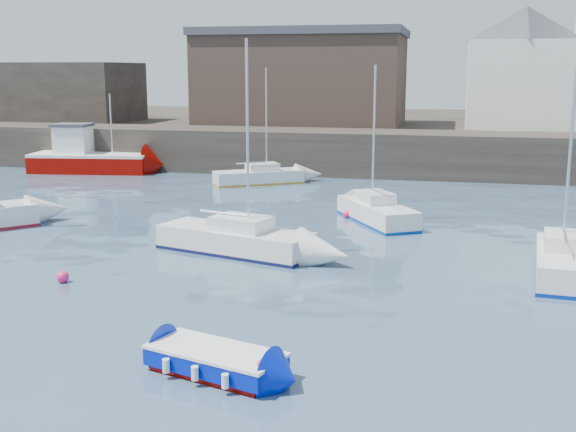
% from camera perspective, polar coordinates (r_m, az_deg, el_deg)
% --- Properties ---
extents(water, '(220.00, 220.00, 0.00)m').
position_cam_1_polar(water, '(18.11, -8.85, -12.10)').
color(water, '#2D4760').
rests_on(water, ground).
extents(quay_wall, '(90.00, 5.00, 3.00)m').
position_cam_1_polar(quay_wall, '(51.07, 5.89, 5.01)').
color(quay_wall, '#28231E').
rests_on(quay_wall, ground).
extents(land_strip, '(90.00, 32.00, 2.80)m').
position_cam_1_polar(land_strip, '(68.89, 7.82, 6.54)').
color(land_strip, '#28231E').
rests_on(land_strip, ground).
extents(bldg_east_d, '(11.14, 11.14, 8.95)m').
position_cam_1_polar(bldg_east_d, '(57.03, 18.13, 11.09)').
color(bldg_east_d, white).
rests_on(bldg_east_d, land_strip).
extents(warehouse, '(16.40, 10.40, 7.60)m').
position_cam_1_polar(warehouse, '(59.65, 1.17, 10.92)').
color(warehouse, '#3D2D26').
rests_on(warehouse, land_strip).
extents(bldg_west, '(14.00, 8.00, 5.00)m').
position_cam_1_polar(bldg_west, '(66.89, -18.05, 9.29)').
color(bldg_west, '#353028').
rests_on(bldg_west, land_strip).
extents(blue_dinghy, '(3.66, 2.38, 0.64)m').
position_cam_1_polar(blue_dinghy, '(17.74, -5.75, -11.27)').
color(blue_dinghy, '#7D0400').
rests_on(blue_dinghy, ground).
extents(fishing_boat, '(8.74, 4.27, 5.56)m').
position_cam_1_polar(fishing_boat, '(53.73, -15.56, 4.51)').
color(fishing_boat, '#7D0400').
rests_on(fishing_boat, ground).
extents(sailboat_b, '(6.82, 3.88, 8.37)m').
position_cam_1_polar(sailboat_b, '(28.96, -4.13, -1.84)').
color(sailboat_b, silver).
rests_on(sailboat_b, ground).
extents(sailboat_c, '(2.28, 5.64, 7.24)m').
position_cam_1_polar(sailboat_c, '(27.31, 20.86, -3.38)').
color(sailboat_c, silver).
rests_on(sailboat_c, ground).
extents(sailboat_f, '(4.54, 5.83, 7.43)m').
position_cam_1_polar(sailboat_f, '(34.90, 7.02, 0.36)').
color(sailboat_f, silver).
rests_on(sailboat_f, ground).
extents(sailboat_h, '(5.79, 4.60, 7.34)m').
position_cam_1_polar(sailboat_h, '(46.52, -2.32, 3.16)').
color(sailboat_h, silver).
rests_on(sailboat_h, ground).
extents(buoy_near, '(0.43, 0.43, 0.43)m').
position_cam_1_polar(buoy_near, '(26.18, -17.34, -5.03)').
color(buoy_near, '#F22168').
rests_on(buoy_near, ground).
extents(buoy_far, '(0.40, 0.40, 0.40)m').
position_cam_1_polar(buoy_far, '(35.89, 4.69, -0.13)').
color(buoy_far, '#F22168').
rests_on(buoy_far, ground).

